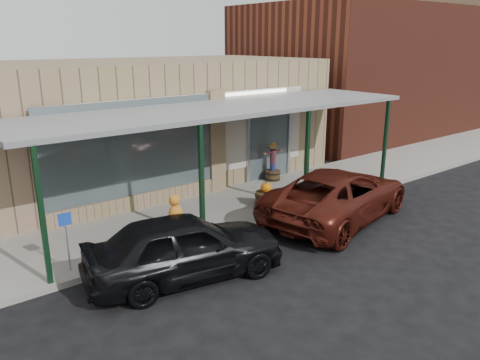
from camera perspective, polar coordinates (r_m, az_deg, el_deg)
ground at (r=11.41m, az=9.26°, el=-8.77°), size 120.00×120.00×0.00m
sidewalk at (r=13.86m, az=-1.65°, el=-3.53°), size 40.00×3.20×0.15m
storefront at (r=17.13m, az=-10.87°, el=7.07°), size 12.00×6.25×4.20m
awning at (r=13.11m, az=-1.66°, el=8.55°), size 12.00×3.00×3.04m
block_buildings_near at (r=18.82m, az=-7.09°, el=13.21°), size 61.00×8.00×8.00m
barrel_scarecrow at (r=16.33m, az=4.01°, el=1.56°), size 0.82×0.66×1.38m
barrel_pumpkin at (r=13.81m, az=3.21°, el=-2.11°), size 0.85×0.85×0.76m
handicap_sign at (r=10.46m, az=-20.41°, el=-6.19°), size 0.27×0.04×1.30m
parked_sedan at (r=9.96m, az=-6.75°, el=-8.04°), size 4.42×2.43×1.58m
car_maroon at (r=13.36m, az=11.83°, el=-1.75°), size 5.57×3.44×1.44m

